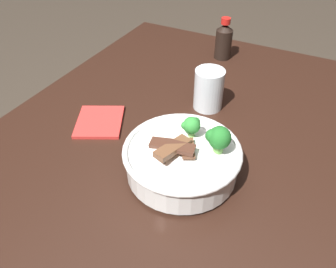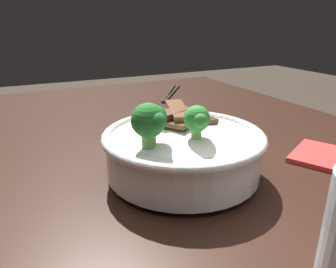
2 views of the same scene
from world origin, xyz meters
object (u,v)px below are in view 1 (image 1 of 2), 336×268
at_px(soy_sauce_bottle, 224,41).
at_px(drinking_glass, 209,91).
at_px(rice_bowl, 183,157).
at_px(folded_napkin, 100,122).

bearing_deg(soy_sauce_bottle, drinking_glass, -167.38).
bearing_deg(drinking_glass, soy_sauce_bottle, 12.62).
xyz_separation_m(rice_bowl, folded_napkin, (0.06, 0.25, -0.04)).
distance_m(drinking_glass, soy_sauce_bottle, 0.29).
bearing_deg(rice_bowl, soy_sauce_bottle, 11.57).
distance_m(soy_sauce_bottle, folded_napkin, 0.49).
distance_m(rice_bowl, soy_sauce_bottle, 0.54).
height_order(rice_bowl, folded_napkin, rice_bowl).
bearing_deg(soy_sauce_bottle, rice_bowl, -168.43).
relative_size(drinking_glass, folded_napkin, 0.84).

